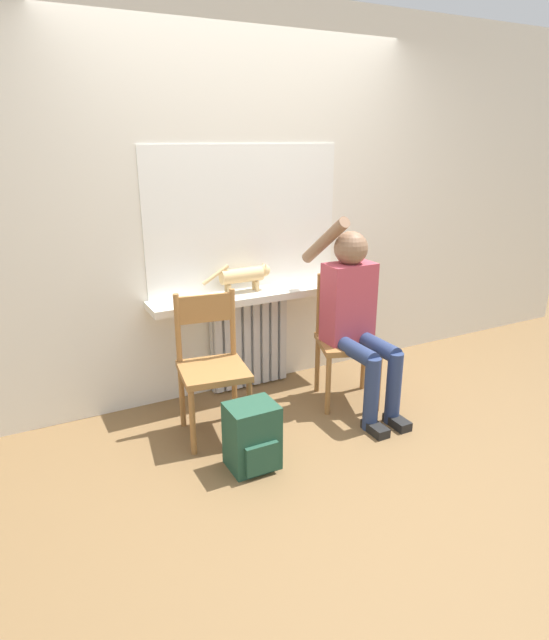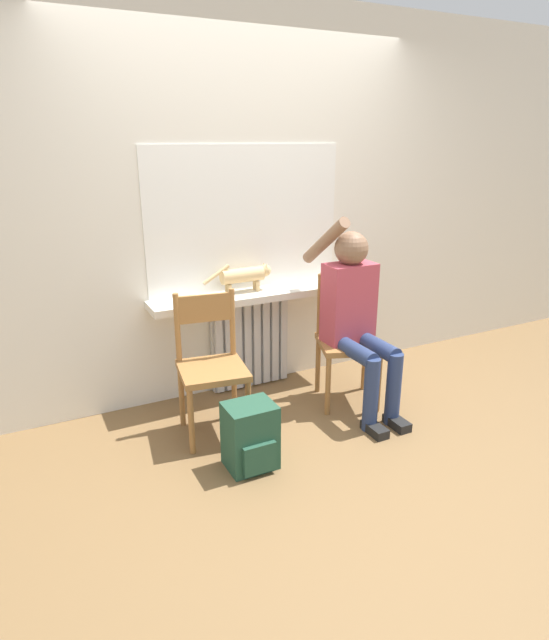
{
  "view_description": "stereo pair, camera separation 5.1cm",
  "coord_description": "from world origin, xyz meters",
  "px_view_note": "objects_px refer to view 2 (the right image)",
  "views": [
    {
      "loc": [
        -1.57,
        -2.25,
        1.81
      ],
      "look_at": [
        0.0,
        0.75,
        0.65
      ],
      "focal_mm": 30.0,
      "sensor_mm": 36.0,
      "label": 1
    },
    {
      "loc": [
        -1.52,
        -2.28,
        1.81
      ],
      "look_at": [
        0.0,
        0.75,
        0.65
      ],
      "focal_mm": 30.0,
      "sensor_mm": 36.0,
      "label": 2
    }
  ],
  "objects_px": {
    "person": "(356,312)",
    "backpack": "(250,437)",
    "cat": "(245,275)",
    "chair_right": "(347,338)",
    "chair_left": "(211,364)"
  },
  "relations": [
    {
      "from": "person",
      "to": "backpack",
      "type": "bearing_deg",
      "value": -159.32
    },
    {
      "from": "person",
      "to": "cat",
      "type": "height_order",
      "value": "person"
    },
    {
      "from": "cat",
      "to": "backpack",
      "type": "distance_m",
      "value": 1.23
    },
    {
      "from": "chair_right",
      "to": "person",
      "type": "relative_size",
      "value": 0.68
    },
    {
      "from": "chair_left",
      "to": "backpack",
      "type": "distance_m",
      "value": 0.55
    },
    {
      "from": "cat",
      "to": "backpack",
      "type": "relative_size",
      "value": 1.32
    },
    {
      "from": "chair_left",
      "to": "backpack",
      "type": "bearing_deg",
      "value": -75.24
    },
    {
      "from": "chair_right",
      "to": "backpack",
      "type": "height_order",
      "value": "chair_right"
    },
    {
      "from": "cat",
      "to": "backpack",
      "type": "xyz_separation_m",
      "value": [
        -0.39,
        -0.93,
        -0.7
      ]
    },
    {
      "from": "chair_right",
      "to": "person",
      "type": "height_order",
      "value": "person"
    },
    {
      "from": "chair_left",
      "to": "person",
      "type": "bearing_deg",
      "value": 1.97
    },
    {
      "from": "person",
      "to": "backpack",
      "type": "relative_size",
      "value": 3.42
    },
    {
      "from": "chair_right",
      "to": "person",
      "type": "xyz_separation_m",
      "value": [
        -0.01,
        -0.11,
        0.23
      ]
    },
    {
      "from": "chair_right",
      "to": "cat",
      "type": "bearing_deg",
      "value": 161.09
    },
    {
      "from": "chair_left",
      "to": "chair_right",
      "type": "height_order",
      "value": "same"
    }
  ]
}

